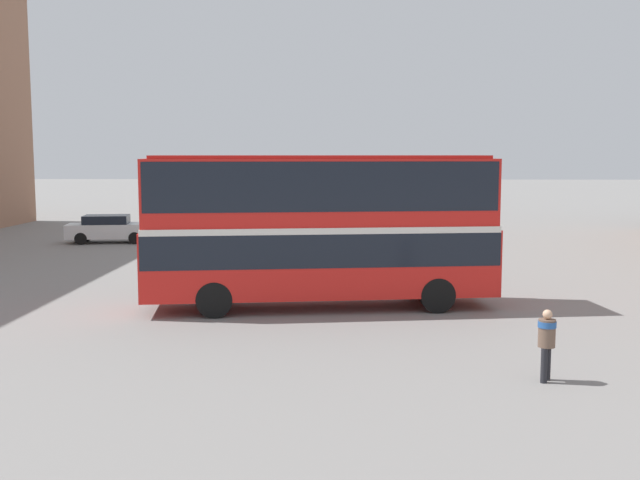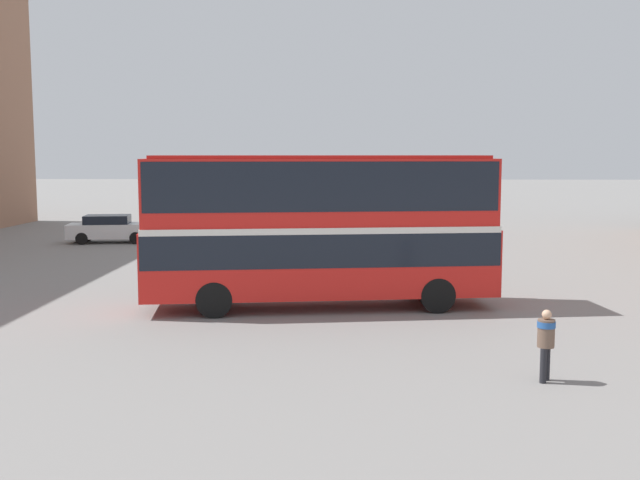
% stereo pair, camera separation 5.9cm
% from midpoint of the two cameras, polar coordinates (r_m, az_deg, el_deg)
% --- Properties ---
extents(ground_plane, '(240.00, 240.00, 0.00)m').
position_cam_midpoint_polar(ground_plane, '(24.04, -2.10, -5.04)').
color(ground_plane, gray).
extents(double_decker_bus, '(11.17, 4.01, 4.79)m').
position_cam_midpoint_polar(double_decker_bus, '(23.35, 0.07, 1.44)').
color(double_decker_bus, red).
rests_on(double_decker_bus, ground_plane).
extents(pedestrian_foreground, '(0.53, 0.53, 1.56)m').
position_cam_midpoint_polar(pedestrian_foreground, '(16.72, 16.93, -7.14)').
color(pedestrian_foreground, '#232328').
rests_on(pedestrian_foreground, ground_plane).
extents(parked_car_kerb_near, '(4.78, 2.50, 1.51)m').
position_cam_midpoint_polar(parked_car_kerb_near, '(42.54, -15.65, 0.85)').
color(parked_car_kerb_near, silver).
rests_on(parked_car_kerb_near, ground_plane).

